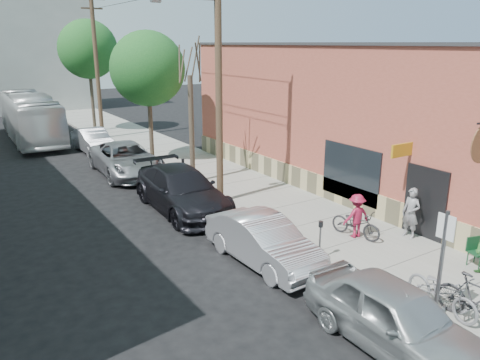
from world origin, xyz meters
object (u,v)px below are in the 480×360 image
utility_pole_near (217,74)px  parking_meter_far (183,167)px  cyclist (356,216)px  car_3 (126,159)px  sign_post (442,256)px  parked_bike_a (477,301)px  tree_bare (192,130)px  parked_bike_b (442,291)px  car_0 (396,317)px  parking_meter_near (320,234)px  patio_chair_a (478,253)px  car_1 (263,241)px  patron_grey (411,213)px  car_2 (182,190)px  car_4 (93,141)px  tree_leafy_far (88,49)px  tree_leafy_mid (148,69)px  bus (30,117)px

utility_pole_near → parking_meter_far: bearing=92.6°
cyclist → car_3: size_ratio=0.26×
sign_post → parked_bike_a: (0.67, -0.60, -1.09)m
sign_post → tree_bare: 13.62m
parked_bike_b → car_0: 2.03m
parking_meter_near → tree_bare: bearing=86.7°
utility_pole_near → cyclist: 7.60m
sign_post → patio_chair_a: size_ratio=3.18×
car_0 → patio_chair_a: bearing=12.9°
tree_bare → car_1: size_ratio=1.13×
sign_post → car_0: sign_post is taller
tree_bare → car_0: tree_bare is taller
sign_post → car_3: 17.17m
patron_grey → car_3: (-5.24, 13.46, -0.21)m
car_2 → car_3: (-0.05, 6.41, -0.04)m
parking_meter_far → utility_pole_near: 5.40m
car_4 → tree_bare: bearing=-79.6°
patron_grey → car_1: size_ratio=0.39×
parking_meter_far → tree_leafy_far: bearing=88.1°
patio_chair_a → parking_meter_far: bearing=122.6°
parked_bike_a → car_4: size_ratio=0.45×
tree_bare → patio_chair_a: (3.09, -12.51, -2.08)m
tree_leafy_far → car_0: (-2.00, -29.91, -5.34)m
parking_meter_far → car_4: size_ratio=0.28×
car_0 → tree_leafy_far: bearing=86.5°
car_1 → car_2: size_ratio=0.76×
tree_leafy_mid → tree_leafy_far: size_ratio=0.88×
tree_bare → car_1: (-2.00, -8.63, -1.93)m
car_2 → car_3: 6.41m
parking_meter_near → tree_leafy_mid: 15.21m
parking_meter_far → car_2: bearing=-117.1°
parking_meter_near → parking_meter_far: same height
patron_grey → cyclist: (-1.53, 1.02, -0.11)m
patio_chair_a → parked_bike_a: 3.33m
car_1 → car_2: 5.70m
tree_leafy_mid → parked_bike_b: size_ratio=3.50×
parking_meter_far → patio_chair_a: (3.64, -12.41, -0.39)m
car_0 → car_1: bearing=90.3°
bus → parked_bike_a: bearing=-79.3°
tree_bare → patron_grey: tree_bare is taller
tree_leafy_far → patron_grey: 26.92m
parking_meter_near → cyclist: 2.30m
tree_bare → cyclist: size_ratio=3.28×
parking_meter_far → patio_chair_a: parking_meter_far is taller
parking_meter_far → parked_bike_a: bearing=-86.9°
tree_leafy_mid → car_0: size_ratio=1.55×
parking_meter_far → tree_bare: 1.77m
parking_meter_near → parked_bike_a: 4.68m
parking_meter_near → utility_pole_near: 7.78m
tree_leafy_mid → car_4: tree_leafy_mid is taller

